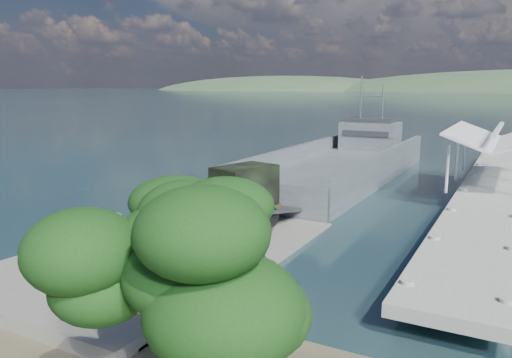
{
  "coord_description": "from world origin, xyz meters",
  "views": [
    {
      "loc": [
        14.57,
        -19.39,
        8.31
      ],
      "look_at": [
        0.95,
        6.0,
        2.79
      ],
      "focal_mm": 35.0,
      "sensor_mm": 36.0,
      "label": 1
    }
  ],
  "objects_px": {
    "military_truck": "(227,201)",
    "soldier": "(176,222)",
    "pier": "(493,181)",
    "overhang_tree": "(207,239)",
    "landing_craft": "(339,170)"
  },
  "relations": [
    {
      "from": "soldier",
      "to": "overhang_tree",
      "type": "height_order",
      "value": "overhang_tree"
    },
    {
      "from": "pier",
      "to": "military_truck",
      "type": "distance_m",
      "value": 20.13
    },
    {
      "from": "military_truck",
      "to": "soldier",
      "type": "height_order",
      "value": "military_truck"
    },
    {
      "from": "soldier",
      "to": "military_truck",
      "type": "bearing_deg",
      "value": 49.97
    },
    {
      "from": "soldier",
      "to": "pier",
      "type": "bearing_deg",
      "value": 42.78
    },
    {
      "from": "pier",
      "to": "military_truck",
      "type": "height_order",
      "value": "pier"
    },
    {
      "from": "soldier",
      "to": "overhang_tree",
      "type": "distance_m",
      "value": 14.58
    },
    {
      "from": "pier",
      "to": "soldier",
      "type": "relative_size",
      "value": 22.54
    },
    {
      "from": "pier",
      "to": "soldier",
      "type": "bearing_deg",
      "value": -125.39
    },
    {
      "from": "military_truck",
      "to": "overhang_tree",
      "type": "xyz_separation_m",
      "value": [
        7.73,
        -13.4,
        2.82
      ]
    },
    {
      "from": "military_truck",
      "to": "soldier",
      "type": "relative_size",
      "value": 3.93
    },
    {
      "from": "overhang_tree",
      "to": "military_truck",
      "type": "bearing_deg",
      "value": 119.98
    },
    {
      "from": "landing_craft",
      "to": "military_truck",
      "type": "bearing_deg",
      "value": -88.17
    },
    {
      "from": "landing_craft",
      "to": "overhang_tree",
      "type": "relative_size",
      "value": 4.83
    },
    {
      "from": "military_truck",
      "to": "overhang_tree",
      "type": "relative_size",
      "value": 1.11
    }
  ]
}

